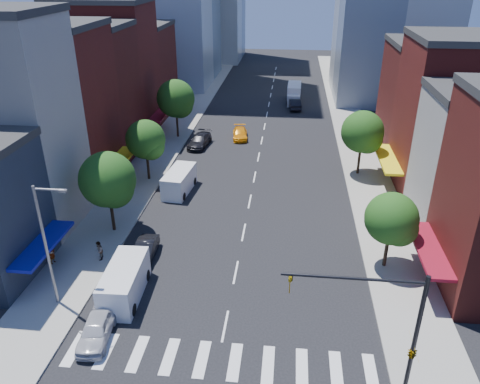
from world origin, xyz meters
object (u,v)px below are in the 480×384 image
(parked_car_second, at_px, (145,250))
(traffic_car_far, at_px, (293,97))
(parked_car_rear, at_px, (200,141))
(pedestrian_near, at_px, (52,254))
(traffic_car_oncoming, at_px, (294,104))
(pedestrian_far, at_px, (99,251))
(parked_car_front, at_px, (96,329))
(box_truck, at_px, (294,94))
(taxi, at_px, (240,134))
(cargo_van_near, at_px, (124,283))
(parked_car_third, at_px, (174,185))
(cargo_van_far, at_px, (179,182))

(parked_car_second, bearing_deg, traffic_car_far, 74.39)
(parked_car_rear, height_order, pedestrian_near, pedestrian_near)
(traffic_car_oncoming, bearing_deg, pedestrian_far, 64.07)
(parked_car_front, distance_m, box_truck, 59.22)
(parked_car_rear, xyz_separation_m, pedestrian_far, (-3.10, -26.56, 0.19))
(traffic_car_far, bearing_deg, pedestrian_near, 68.68)
(pedestrian_far, bearing_deg, taxi, 151.22)
(traffic_car_far, height_order, pedestrian_near, pedestrian_near)
(cargo_van_near, bearing_deg, pedestrian_far, 127.53)
(parked_car_third, bearing_deg, box_truck, 68.67)
(traffic_car_oncoming, xyz_separation_m, box_truck, (-0.11, 4.27, 0.57))
(traffic_car_far, bearing_deg, box_truck, 107.90)
(traffic_car_oncoming, distance_m, traffic_car_far, 4.53)
(taxi, bearing_deg, pedestrian_near, -117.31)
(parked_car_rear, xyz_separation_m, pedestrian_near, (-6.61, -27.43, 0.22))
(parked_car_third, bearing_deg, traffic_car_oncoming, 66.20)
(parked_car_second, bearing_deg, pedestrian_near, -168.50)
(box_truck, bearing_deg, cargo_van_far, -106.39)
(traffic_car_oncoming, distance_m, box_truck, 4.31)
(parked_car_second, relative_size, cargo_van_far, 0.75)
(parked_car_front, height_order, traffic_car_far, traffic_car_far)
(parked_car_second, relative_size, box_truck, 0.58)
(cargo_van_far, relative_size, box_truck, 0.77)
(parked_car_rear, xyz_separation_m, taxi, (4.88, 3.62, -0.09))
(pedestrian_far, bearing_deg, pedestrian_near, -89.94)
(parked_car_front, relative_size, parked_car_third, 0.97)
(traffic_car_far, distance_m, pedestrian_far, 52.11)
(traffic_car_oncoming, bearing_deg, cargo_van_far, 62.62)
(parked_car_front, height_order, parked_car_rear, parked_car_rear)
(parked_car_third, bearing_deg, parked_car_second, -89.57)
(parked_car_third, height_order, traffic_car_oncoming, traffic_car_oncoming)
(cargo_van_near, distance_m, taxi, 34.64)
(parked_car_rear, bearing_deg, traffic_car_far, 70.01)
(taxi, xyz_separation_m, pedestrian_far, (-7.98, -30.18, 0.28))
(traffic_car_oncoming, relative_size, traffic_car_far, 1.02)
(traffic_car_oncoming, xyz_separation_m, pedestrian_near, (-18.75, -46.24, 0.18))
(parked_car_third, height_order, parked_car_rear, parked_car_rear)
(parked_car_front, bearing_deg, parked_car_second, 81.25)
(parked_car_second, xyz_separation_m, traffic_car_far, (11.55, 49.05, 0.13))
(parked_car_second, height_order, parked_car_third, parked_car_second)
(parked_car_third, relative_size, cargo_van_far, 0.81)
(pedestrian_far, bearing_deg, cargo_van_near, 26.05)
(box_truck, bearing_deg, parked_car_third, -107.45)
(box_truck, bearing_deg, taxi, -108.87)
(parked_car_front, xyz_separation_m, traffic_car_far, (11.97, 58.24, 0.07))
(parked_car_second, distance_m, cargo_van_far, 12.24)
(parked_car_front, relative_size, pedestrian_near, 2.62)
(cargo_van_near, xyz_separation_m, box_truck, (11.63, 53.80, 0.18))
(taxi, relative_size, box_truck, 0.64)
(parked_car_rear, relative_size, box_truck, 0.73)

